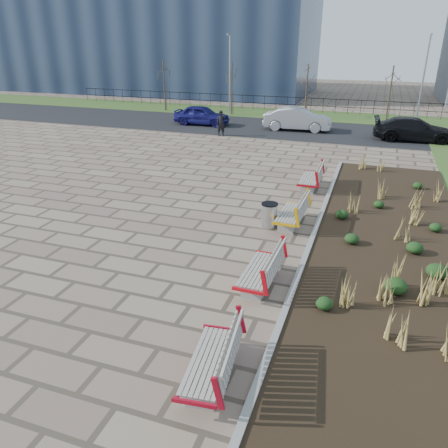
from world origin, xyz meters
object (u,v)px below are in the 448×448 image
(bench_a, at_px, (209,358))
(bench_c, at_px, (291,211))
(car_blue, at_px, (202,115))
(car_silver, at_px, (297,119))
(bench_d, at_px, (310,177))
(bench_b, at_px, (259,268))
(car_black, at_px, (414,129))
(lamp_east, at_px, (423,82))
(litter_bin, at_px, (269,215))
(pedestrian, at_px, (221,123))
(lamp_west, at_px, (230,76))

(bench_a, relative_size, bench_c, 1.00)
(bench_c, height_order, car_blue, car_blue)
(car_silver, bearing_deg, bench_a, -176.75)
(bench_d, bearing_deg, bench_c, -91.18)
(bench_a, height_order, car_silver, car_silver)
(bench_d, xyz_separation_m, car_blue, (-9.62, 11.71, 0.20))
(bench_b, distance_m, car_silver, 20.50)
(bench_b, xyz_separation_m, car_blue, (-9.62, 20.03, 0.20))
(bench_d, relative_size, car_black, 0.44)
(bench_c, xyz_separation_m, lamp_east, (5.00, 20.35, 2.54))
(lamp_east, bearing_deg, bench_d, -107.14)
(bench_b, relative_size, car_black, 0.44)
(litter_bin, xyz_separation_m, pedestrian, (-6.40, 13.18, 0.39))
(lamp_west, height_order, lamp_east, same)
(car_blue, relative_size, car_silver, 0.88)
(bench_a, relative_size, litter_bin, 2.54)
(pedestrian, bearing_deg, car_blue, 108.94)
(litter_bin, bearing_deg, car_black, 71.48)
(car_black, bearing_deg, bench_b, 163.26)
(bench_a, distance_m, bench_d, 11.94)
(lamp_west, bearing_deg, car_black, -20.54)
(bench_b, bearing_deg, car_silver, 98.80)
(pedestrian, height_order, car_silver, pedestrian)
(bench_b, xyz_separation_m, bench_d, (0.00, 8.32, 0.00))
(car_silver, relative_size, car_black, 0.95)
(bench_a, bearing_deg, bench_d, 83.50)
(pedestrian, distance_m, car_black, 11.91)
(bench_b, distance_m, lamp_west, 26.26)
(car_blue, bearing_deg, bench_c, -149.68)
(bench_a, distance_m, bench_c, 7.80)
(bench_c, relative_size, bench_d, 1.00)
(car_blue, bearing_deg, lamp_west, -8.71)
(litter_bin, bearing_deg, bench_c, 31.15)
(bench_a, relative_size, car_blue, 0.53)
(car_black, height_order, lamp_west, lamp_west)
(car_black, bearing_deg, bench_d, 154.12)
(bench_c, xyz_separation_m, car_black, (4.59, 15.26, 0.21))
(bench_c, height_order, bench_d, same)
(lamp_east, bearing_deg, car_blue, -162.85)
(bench_a, distance_m, lamp_west, 29.67)
(pedestrian, xyz_separation_m, lamp_east, (12.05, 7.57, 2.24))
(pedestrian, relative_size, lamp_west, 0.27)
(bench_a, distance_m, litter_bin, 7.43)
(pedestrian, height_order, lamp_west, lamp_west)
(bench_a, height_order, bench_c, same)
(bench_b, distance_m, car_blue, 22.22)
(bench_a, bearing_deg, bench_b, 83.50)
(bench_c, bearing_deg, lamp_west, 115.40)
(car_blue, height_order, car_black, car_black)
(litter_bin, bearing_deg, car_blue, 118.89)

